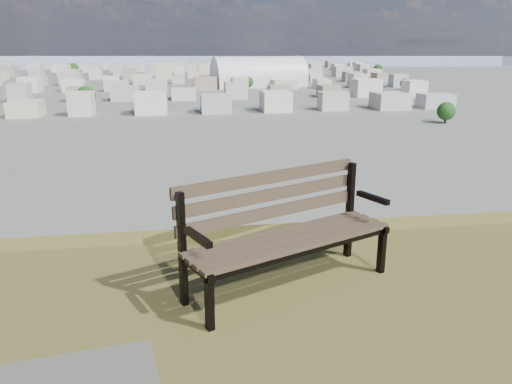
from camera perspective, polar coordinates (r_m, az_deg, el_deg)
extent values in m
cube|color=#453927|center=(4.22, 5.57, -6.19)|extent=(1.79, 0.87, 0.04)
cube|color=#453927|center=(4.31, 4.51, -5.65)|extent=(1.79, 0.87, 0.04)
cube|color=#453927|center=(4.41, 3.51, -5.12)|extent=(1.79, 0.87, 0.04)
cube|color=#453927|center=(4.50, 2.54, -4.62)|extent=(1.79, 0.87, 0.04)
cube|color=#453927|center=(4.51, 1.94, -2.27)|extent=(1.76, 0.82, 0.11)
cube|color=#453927|center=(4.48, 1.77, -0.31)|extent=(1.76, 0.82, 0.11)
cube|color=#453927|center=(4.46, 1.59, 1.67)|extent=(1.76, 0.82, 0.11)
cube|color=black|center=(3.86, -5.34, -12.40)|extent=(0.07, 0.08, 0.47)
cube|color=black|center=(4.12, -8.43, -6.59)|extent=(0.07, 0.08, 0.98)
cube|color=black|center=(3.93, -6.88, -8.52)|extent=(0.27, 0.51, 0.05)
cube|color=black|center=(3.78, -6.66, -5.17)|extent=(0.21, 0.37, 0.05)
cube|color=black|center=(4.88, 14.18, -6.37)|extent=(0.07, 0.08, 0.47)
cube|color=black|center=(5.09, 10.65, -2.09)|extent=(0.07, 0.08, 0.98)
cube|color=black|center=(4.94, 12.56, -3.43)|extent=(0.27, 0.51, 0.05)
cube|color=black|center=(4.82, 13.20, -0.64)|extent=(0.21, 0.37, 0.05)
cube|color=black|center=(4.23, 5.64, -6.84)|extent=(1.77, 0.82, 0.04)
cube|color=black|center=(4.53, 2.46, -5.14)|extent=(1.77, 0.82, 0.04)
cube|color=silver|center=(322.84, 0.30, 12.52)|extent=(61.08, 34.26, 6.41)
cylinder|color=white|center=(322.62, 0.30, 13.09)|extent=(61.08, 34.26, 24.35)
cube|color=beige|center=(210.85, -25.11, 8.78)|extent=(11.00, 11.00, 7.00)
cube|color=#BBB1A1|center=(205.48, -18.61, 9.31)|extent=(11.00, 11.00, 7.00)
cube|color=beige|center=(202.82, -11.84, 9.73)|extent=(11.00, 11.00, 7.00)
cube|color=#A5A5AA|center=(202.98, -4.96, 10.03)|extent=(11.00, 11.00, 7.00)
cube|color=beige|center=(205.96, 1.82, 10.18)|extent=(11.00, 11.00, 7.00)
cube|color=gray|center=(211.63, 8.33, 10.19)|extent=(11.00, 11.00, 7.00)
cube|color=silver|center=(219.79, 14.42, 10.08)|extent=(11.00, 11.00, 7.00)
cube|color=#BAB0A8|center=(230.18, 20.02, 9.89)|extent=(11.00, 11.00, 7.00)
cube|color=beige|center=(261.97, -24.73, 10.10)|extent=(11.00, 11.00, 7.00)
cube|color=#A5A5AA|center=(256.54, -19.49, 10.55)|extent=(11.00, 11.00, 7.00)
cube|color=beige|center=(253.28, -14.07, 10.93)|extent=(11.00, 11.00, 7.00)
cube|color=gray|center=(252.27, -8.53, 11.22)|extent=(11.00, 11.00, 7.00)
cube|color=silver|center=(253.54, -3.00, 11.40)|extent=(11.00, 11.00, 7.00)
cube|color=#BAB0A8|center=(257.05, 2.44, 11.48)|extent=(11.00, 11.00, 7.00)
cube|color=beige|center=(262.72, 7.69, 11.46)|extent=(11.00, 11.00, 7.00)
cube|color=#BBB1A1|center=(270.40, 12.68, 11.36)|extent=(11.00, 11.00, 7.00)
cube|color=beige|center=(279.94, 17.35, 11.19)|extent=(11.00, 11.00, 7.00)
cube|color=gray|center=(313.18, -24.46, 10.98)|extent=(11.00, 11.00, 7.00)
cube|color=silver|center=(307.72, -20.09, 11.38)|extent=(11.00, 11.00, 7.00)
cube|color=#BAB0A8|center=(304.06, -15.56, 11.72)|extent=(11.00, 11.00, 7.00)
cube|color=beige|center=(302.27, -10.95, 11.99)|extent=(11.00, 11.00, 7.00)
cube|color=#BBB1A1|center=(302.38, -6.30, 12.19)|extent=(11.00, 11.00, 7.00)
cube|color=beige|center=(304.38, -1.68, 12.31)|extent=(11.00, 11.00, 7.00)
cube|color=#A5A5AA|center=(308.25, 2.86, 12.35)|extent=(11.00, 11.00, 7.00)
cube|color=beige|center=(313.91, 7.26, 12.32)|extent=(11.00, 11.00, 7.00)
cube|color=gray|center=(321.27, 11.47, 12.23)|extent=(11.00, 11.00, 7.00)
cube|color=silver|center=(330.21, 15.48, 12.08)|extent=(11.00, 11.00, 7.00)
cube|color=#BBB1A1|center=(364.45, -24.28, 11.62)|extent=(11.00, 11.00, 7.00)
cube|color=beige|center=(358.97, -20.51, 11.97)|extent=(11.00, 11.00, 7.00)
cube|color=#A5A5AA|center=(355.03, -16.64, 12.28)|extent=(11.00, 11.00, 7.00)
cube|color=beige|center=(352.68, -12.68, 12.53)|extent=(11.00, 11.00, 7.00)
cube|color=gray|center=(351.95, -8.69, 12.73)|extent=(11.00, 11.00, 7.00)
cube|color=silver|center=(352.86, -4.69, 12.88)|extent=(11.00, 11.00, 7.00)
cube|color=#BAB0A8|center=(355.40, -0.73, 12.96)|extent=(11.00, 11.00, 7.00)
cube|color=beige|center=(359.52, 3.16, 12.98)|extent=(11.00, 11.00, 7.00)
cube|color=#BBB1A1|center=(365.17, 6.94, 12.94)|extent=(11.00, 11.00, 7.00)
cube|color=beige|center=(372.29, 10.60, 12.85)|extent=(11.00, 11.00, 7.00)
cube|color=#A5A5AA|center=(380.79, 14.10, 12.72)|extent=(11.00, 11.00, 7.00)
cube|color=silver|center=(415.76, -24.13, 12.09)|extent=(11.00, 11.00, 7.00)
cube|color=#BAB0A8|center=(410.26, -20.83, 12.41)|extent=(11.00, 11.00, 7.00)
cube|color=beige|center=(406.11, -17.44, 12.69)|extent=(11.00, 11.00, 7.00)
cube|color=#BBB1A1|center=(403.34, -13.99, 12.93)|extent=(11.00, 11.00, 7.00)
cube|color=beige|center=(401.99, -10.50, 13.13)|extent=(11.00, 11.00, 7.00)
cube|color=#A5A5AA|center=(402.07, -6.99, 13.28)|extent=(11.00, 11.00, 7.00)
cube|color=beige|center=(403.59, -3.49, 13.38)|extent=(11.00, 11.00, 7.00)
cube|color=gray|center=(406.51, -0.02, 13.44)|extent=(11.00, 11.00, 7.00)
cube|color=silver|center=(410.82, 3.38, 13.44)|extent=(11.00, 11.00, 7.00)
cube|color=#BAB0A8|center=(416.47, 6.70, 13.41)|extent=(11.00, 11.00, 7.00)
cube|color=beige|center=(423.40, 9.93, 13.33)|extent=(11.00, 11.00, 7.00)
cube|color=#BBB1A1|center=(431.57, 13.03, 13.21)|extent=(11.00, 11.00, 7.00)
cube|color=#A5A5AA|center=(473.76, -26.88, 12.16)|extent=(11.00, 11.00, 7.00)
cube|color=beige|center=(467.09, -24.02, 12.47)|extent=(11.00, 11.00, 7.00)
cube|color=gray|center=(461.58, -21.08, 12.75)|extent=(11.00, 11.00, 7.00)
cube|color=silver|center=(457.26, -18.07, 13.01)|extent=(11.00, 11.00, 7.00)
cube|color=#BAB0A8|center=(454.18, -15.01, 13.24)|extent=(11.00, 11.00, 7.00)
cube|color=beige|center=(452.34, -11.90, 13.43)|extent=(11.00, 11.00, 7.00)
cube|color=#BBB1A1|center=(451.78, -8.78, 13.58)|extent=(11.00, 11.00, 7.00)
cube|color=beige|center=(452.49, -5.65, 13.70)|extent=(11.00, 11.00, 7.00)
cube|color=#A5A5AA|center=(454.46, -2.54, 13.77)|extent=(11.00, 11.00, 7.00)
cube|color=beige|center=(457.69, 0.53, 13.81)|extent=(11.00, 11.00, 7.00)
cube|color=gray|center=(462.15, 3.56, 13.81)|extent=(11.00, 11.00, 7.00)
cube|color=silver|center=(467.79, 6.52, 13.77)|extent=(11.00, 11.00, 7.00)
cube|color=#BAB0A8|center=(474.59, 9.40, 13.70)|extent=(11.00, 11.00, 7.00)
cube|color=beige|center=(482.48, 12.19, 13.60)|extent=(11.00, 11.00, 7.00)
cube|color=beige|center=(525.00, -26.51, 12.49)|extent=(11.00, 11.00, 7.00)
cube|color=#A5A5AA|center=(518.44, -23.93, 12.77)|extent=(11.00, 11.00, 7.00)
cube|color=beige|center=(512.92, -21.28, 13.03)|extent=(11.00, 11.00, 7.00)
cube|color=gray|center=(508.47, -18.57, 13.27)|extent=(11.00, 11.00, 7.00)
cube|color=silver|center=(505.13, -15.82, 13.48)|extent=(11.00, 11.00, 7.00)
cube|color=#BAB0A8|center=(502.91, -13.03, 13.66)|extent=(11.00, 11.00, 7.00)
cube|color=beige|center=(501.83, -10.22, 13.81)|extent=(11.00, 11.00, 7.00)
cube|color=#BBB1A1|center=(501.89, -7.40, 13.94)|extent=(11.00, 11.00, 7.00)
cube|color=beige|center=(503.10, -4.59, 14.02)|extent=(11.00, 11.00, 7.00)
cube|color=#A5A5AA|center=(505.45, -1.79, 14.08)|extent=(11.00, 11.00, 7.00)
cube|color=beige|center=(508.92, 0.98, 14.10)|extent=(11.00, 11.00, 7.00)
cube|color=gray|center=(513.50, 3.70, 14.10)|extent=(11.00, 11.00, 7.00)
cube|color=silver|center=(519.14, 6.37, 14.06)|extent=(11.00, 11.00, 7.00)
cube|color=#BAB0A8|center=(525.81, 8.97, 14.00)|extent=(11.00, 11.00, 7.00)
cube|color=beige|center=(533.49, 11.51, 13.91)|extent=(11.00, 11.00, 7.00)
cube|color=beige|center=(576.28, -26.21, 12.76)|extent=(11.00, 11.00, 7.00)
cube|color=#A5A5AA|center=(569.80, -23.86, 13.01)|extent=(11.00, 11.00, 7.00)
cube|color=beige|center=(564.27, -21.44, 13.25)|extent=(11.00, 11.00, 7.00)
cube|color=gray|center=(559.72, -18.99, 13.47)|extent=(11.00, 11.00, 7.00)
cube|color=silver|center=(556.17, -16.49, 13.67)|extent=(11.00, 11.00, 7.00)
cube|color=#BAB0A8|center=(553.63, -13.96, 13.85)|extent=(11.00, 11.00, 7.00)
cube|color=beige|center=(552.13, -11.40, 14.00)|extent=(11.00, 11.00, 7.00)
cube|color=#BBB1A1|center=(551.66, -8.84, 14.12)|extent=(11.00, 11.00, 7.00)
cube|color=beige|center=(552.25, -6.27, 14.22)|extent=(11.00, 11.00, 7.00)
cube|color=#A5A5AA|center=(553.87, -3.71, 14.29)|extent=(11.00, 11.00, 7.00)
cube|color=beige|center=(556.52, -1.17, 14.33)|extent=(11.00, 11.00, 7.00)
cube|color=gray|center=(560.19, 1.34, 14.35)|extent=(11.00, 11.00, 7.00)
cube|color=silver|center=(564.86, 3.82, 14.33)|extent=(11.00, 11.00, 7.00)
cube|color=#BAB0A8|center=(570.49, 6.25, 14.30)|extent=(11.00, 11.00, 7.00)
cube|color=beige|center=(577.08, 8.62, 14.24)|extent=(11.00, 11.00, 7.00)
cube|color=#BBB1A1|center=(584.57, 10.94, 14.16)|extent=(11.00, 11.00, 7.00)
cylinder|color=#301F18|center=(187.08, 20.82, 7.68)|extent=(0.80, 0.80, 2.10)
sphere|color=#163813|center=(186.67, 20.92, 8.63)|extent=(6.30, 6.30, 6.30)
cylinder|color=#301F18|center=(225.98, -18.76, 9.35)|extent=(0.80, 0.80, 2.70)
sphere|color=#163813|center=(225.55, -18.86, 10.37)|extent=(8.10, 8.10, 8.10)
cylinder|color=#301F18|center=(311.43, 16.60, 11.27)|extent=(0.80, 0.80, 1.95)
sphere|color=#163813|center=(311.20, 16.64, 11.81)|extent=(5.85, 5.85, 5.85)
cylinder|color=#301F18|center=(406.66, -0.02, 13.10)|extent=(0.80, 0.80, 2.25)
sphere|color=#163813|center=(406.45, -0.02, 13.58)|extent=(6.75, 6.75, 6.75)
cylinder|color=#301F18|center=(470.30, -20.07, 12.65)|extent=(0.80, 0.80, 2.85)
sphere|color=#163813|center=(470.09, -20.13, 13.17)|extent=(8.55, 8.55, 8.55)
cylinder|color=#301F18|center=(518.05, -23.68, 12.54)|extent=(0.80, 0.80, 2.40)
sphere|color=#163813|center=(517.88, -23.73, 12.93)|extent=(7.20, 7.20, 7.20)
cylinder|color=#301F18|center=(305.10, -0.91, 11.86)|extent=(0.80, 0.80, 2.10)
sphere|color=#163813|center=(304.85, -0.92, 12.45)|extent=(6.30, 6.30, 6.30)
cylinder|color=#301F18|center=(455.42, 13.76, 13.05)|extent=(0.80, 0.80, 2.55)
sphere|color=#163813|center=(455.22, 13.80, 13.53)|extent=(7.65, 7.65, 7.65)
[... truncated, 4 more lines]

